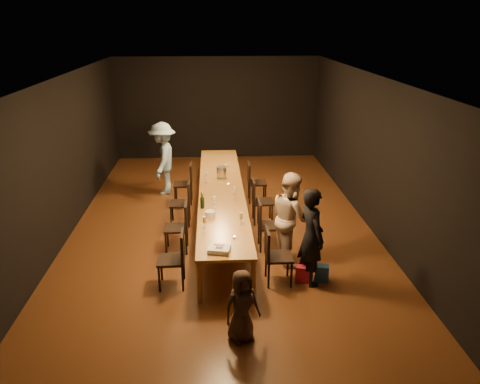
{
  "coord_description": "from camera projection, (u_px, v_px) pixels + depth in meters",
  "views": [
    {
      "loc": [
        -0.17,
        -8.94,
        3.99
      ],
      "look_at": [
        0.33,
        -0.88,
        1.0
      ],
      "focal_mm": 35.0,
      "sensor_mm": 36.0,
      "label": 1
    }
  ],
  "objects": [
    {
      "name": "woman_birthday",
      "position": [
        311.0,
        237.0,
        7.31
      ],
      "size": [
        0.54,
        0.67,
        1.6
      ],
      "primitive_type": "imported",
      "rotation": [
        0.0,
        0.0,
        1.86
      ],
      "color": "black",
      "rests_on": "ground"
    },
    {
      "name": "tealight_far",
      "position": [
        226.0,
        165.0,
        10.99
      ],
      "size": [
        0.05,
        0.05,
        0.03
      ],
      "primitive_type": "cylinder",
      "color": "#B2B7B2",
      "rests_on": "table"
    },
    {
      "name": "child",
      "position": [
        242.0,
        306.0,
        6.05
      ],
      "size": [
        0.58,
        0.49,
        1.01
      ],
      "primitive_type": "imported",
      "rotation": [
        0.0,
        0.0,
        0.41
      ],
      "color": "#3C2A21",
      "rests_on": "ground"
    },
    {
      "name": "chair_right_3",
      "position": [
        257.0,
        182.0,
        10.78
      ],
      "size": [
        0.42,
        0.42,
        0.93
      ],
      "primitive_type": null,
      "rotation": [
        0.0,
        0.0,
        -1.57
      ],
      "color": "black",
      "rests_on": "ground"
    },
    {
      "name": "woman_tan",
      "position": [
        291.0,
        218.0,
        8.0
      ],
      "size": [
        0.75,
        0.88,
        1.61
      ],
      "primitive_type": "imported",
      "rotation": [
        0.0,
        0.0,
        1.76
      ],
      "color": "beige",
      "rests_on": "ground"
    },
    {
      "name": "chair_left_0",
      "position": [
        171.0,
        259.0,
        7.31
      ],
      "size": [
        0.42,
        0.42,
        0.93
      ],
      "primitive_type": null,
      "rotation": [
        0.0,
        0.0,
        1.57
      ],
      "color": "black",
      "rests_on": "ground"
    },
    {
      "name": "ice_bucket",
      "position": [
        221.0,
        172.0,
        10.16
      ],
      "size": [
        0.28,
        0.28,
        0.24
      ],
      "primitive_type": "cylinder",
      "rotation": [
        0.0,
        0.0,
        0.36
      ],
      "color": "#B4B4B9",
      "rests_on": "table"
    },
    {
      "name": "chair_right_2",
      "position": [
        263.0,
        201.0,
        9.66
      ],
      "size": [
        0.42,
        0.42,
        0.93
      ],
      "primitive_type": null,
      "rotation": [
        0.0,
        0.0,
        -1.57
      ],
      "color": "black",
      "rests_on": "ground"
    },
    {
      "name": "birthday_cake",
      "position": [
        219.0,
        249.0,
        6.93
      ],
      "size": [
        0.36,
        0.32,
        0.08
      ],
      "rotation": [
        0.0,
        0.0,
        -0.21
      ],
      "color": "white",
      "rests_on": "table"
    },
    {
      "name": "wineglass_4",
      "position": [
        207.0,
        177.0,
        9.9
      ],
      "size": [
        0.06,
        0.06,
        0.21
      ],
      "primitive_type": null,
      "color": "silver",
      "rests_on": "table"
    },
    {
      "name": "man_blue",
      "position": [
        163.0,
        159.0,
        11.15
      ],
      "size": [
        0.72,
        1.17,
        1.74
      ],
      "primitive_type": "imported",
      "rotation": [
        0.0,
        0.0,
        -1.64
      ],
      "color": "#7EA4C3",
      "rests_on": "ground"
    },
    {
      "name": "ground",
      "position": [
        222.0,
        223.0,
        9.77
      ],
      "size": [
        10.0,
        10.0,
        0.0
      ],
      "primitive_type": "plane",
      "color": "#422510",
      "rests_on": "ground"
    },
    {
      "name": "champagne_bottle",
      "position": [
        202.0,
        200.0,
        8.49
      ],
      "size": [
        0.09,
        0.09,
        0.32
      ],
      "primitive_type": null,
      "rotation": [
        0.0,
        0.0,
        0.33
      ],
      "color": "black",
      "rests_on": "table"
    },
    {
      "name": "tealight_near",
      "position": [
        234.0,
        237.0,
        7.36
      ],
      "size": [
        0.05,
        0.05,
        0.03
      ],
      "primitive_type": "cylinder",
      "color": "#B2B7B2",
      "rests_on": "table"
    },
    {
      "name": "plate_stack",
      "position": [
        210.0,
        214.0,
        8.16
      ],
      "size": [
        0.19,
        0.19,
        0.1
      ],
      "primitive_type": "cylinder",
      "rotation": [
        0.0,
        0.0,
        -0.06
      ],
      "color": "white",
      "rests_on": "table"
    },
    {
      "name": "wineglass_3",
      "position": [
        235.0,
        192.0,
        9.05
      ],
      "size": [
        0.06,
        0.06,
        0.21
      ],
      "primitive_type": null,
      "color": "beige",
      "rests_on": "table"
    },
    {
      "name": "table",
      "position": [
        221.0,
        191.0,
        9.52
      ],
      "size": [
        0.9,
        6.0,
        0.75
      ],
      "color": "#9A642C",
      "rests_on": "ground"
    },
    {
      "name": "chair_right_1",
      "position": [
        270.0,
        225.0,
        8.53
      ],
      "size": [
        0.42,
        0.42,
        0.93
      ],
      "primitive_type": null,
      "rotation": [
        0.0,
        0.0,
        -1.57
      ],
      "color": "black",
      "rests_on": "ground"
    },
    {
      "name": "chair_right_0",
      "position": [
        279.0,
        256.0,
        7.41
      ],
      "size": [
        0.42,
        0.42,
        0.93
      ],
      "primitive_type": null,
      "rotation": [
        0.0,
        0.0,
        -1.57
      ],
      "color": "black",
      "rests_on": "ground"
    },
    {
      "name": "wineglass_5",
      "position": [
        227.0,
        169.0,
        10.47
      ],
      "size": [
        0.06,
        0.06,
        0.21
      ],
      "primitive_type": null,
      "color": "silver",
      "rests_on": "table"
    },
    {
      "name": "chair_left_3",
      "position": [
        183.0,
        184.0,
        10.68
      ],
      "size": [
        0.42,
        0.42,
        0.93
      ],
      "primitive_type": null,
      "rotation": [
        0.0,
        0.0,
        1.57
      ],
      "color": "black",
      "rests_on": "ground"
    },
    {
      "name": "gift_bag_blue",
      "position": [
        322.0,
        273.0,
        7.55
      ],
      "size": [
        0.25,
        0.2,
        0.28
      ],
      "primitive_type": "cube",
      "rotation": [
        0.0,
        0.0,
        -0.23
      ],
      "color": "#265EA7",
      "rests_on": "ground"
    },
    {
      "name": "tealight_mid",
      "position": [
        228.0,
        184.0,
        9.72
      ],
      "size": [
        0.05,
        0.05,
        0.03
      ],
      "primitive_type": "cylinder",
      "color": "#B2B7B2",
      "rests_on": "table"
    },
    {
      "name": "chair_left_2",
      "position": [
        180.0,
        203.0,
        9.56
      ],
      "size": [
        0.42,
        0.42,
        0.93
      ],
      "primitive_type": null,
      "rotation": [
        0.0,
        0.0,
        1.57
      ],
      "color": "black",
      "rests_on": "ground"
    },
    {
      "name": "wineglass_0",
      "position": [
        205.0,
        222.0,
        7.69
      ],
      "size": [
        0.06,
        0.06,
        0.21
      ],
      "primitive_type": null,
      "color": "beige",
      "rests_on": "table"
    },
    {
      "name": "gift_bag_red",
      "position": [
        303.0,
        274.0,
        7.53
      ],
      "size": [
        0.26,
        0.19,
        0.27
      ],
      "primitive_type": "cube",
      "rotation": [
        0.0,
        0.0,
        -0.29
      ],
      "color": "red",
      "rests_on": "ground"
    },
    {
      "name": "wineglass_1",
      "position": [
        241.0,
        218.0,
        7.84
      ],
      "size": [
        0.06,
        0.06,
        0.21
      ],
      "primitive_type": null,
      "color": "beige",
      "rests_on": "table"
    },
    {
      "name": "chair_left_1",
      "position": [
        176.0,
        227.0,
        8.43
      ],
      "size": [
        0.42,
        0.42,
        0.93
      ],
      "primitive_type": null,
      "rotation": [
        0.0,
        0.0,
        1.57
      ],
      "color": "black",
      "rests_on": "ground"
    },
    {
      "name": "room_shell",
      "position": [
        220.0,
        125.0,
        9.05
      ],
      "size": [
        6.04,
        10.04,
        3.02
      ],
      "color": "black",
      "rests_on": "ground"
    },
    {
      "name": "wineglass_2",
      "position": [
        214.0,
        202.0,
        8.56
      ],
      "size": [
        0.06,
        0.06,
        0.21
      ],
      "primitive_type": null,
      "color": "silver",
      "rests_on": "table"
    }
  ]
}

